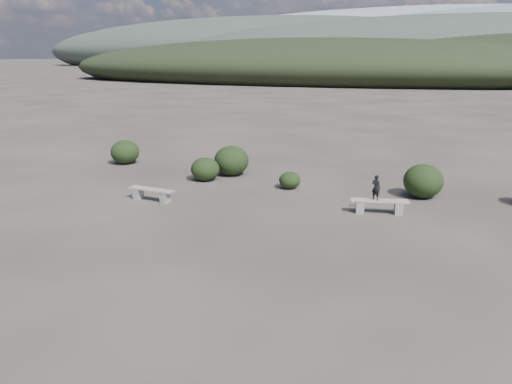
% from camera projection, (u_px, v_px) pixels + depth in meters
% --- Properties ---
extents(ground, '(1200.00, 1200.00, 0.00)m').
position_uv_depth(ground, '(187.00, 264.00, 12.99)').
color(ground, '#312B26').
rests_on(ground, ground).
extents(bench_left, '(1.87, 0.49, 0.46)m').
position_uv_depth(bench_left, '(151.00, 193.00, 18.54)').
color(bench_left, slate).
rests_on(bench_left, ground).
extents(bench_right, '(1.98, 0.89, 0.49)m').
position_uv_depth(bench_right, '(379.00, 205.00, 17.03)').
color(bench_right, slate).
rests_on(bench_right, ground).
extents(seated_person, '(0.37, 0.30, 0.87)m').
position_uv_depth(seated_person, '(376.00, 187.00, 16.88)').
color(seated_person, black).
rests_on(seated_person, bench_right).
extents(shrub_a, '(1.23, 1.23, 1.01)m').
position_uv_depth(shrub_a, '(205.00, 169.00, 21.50)').
color(shrub_a, black).
rests_on(shrub_a, ground).
extents(shrub_b, '(1.57, 1.57, 1.34)m').
position_uv_depth(shrub_b, '(231.00, 161.00, 22.41)').
color(shrub_b, black).
rests_on(shrub_b, ground).
extents(shrub_c, '(0.87, 0.87, 0.70)m').
position_uv_depth(shrub_c, '(290.00, 180.00, 20.23)').
color(shrub_c, black).
rests_on(shrub_c, ground).
extents(shrub_d, '(1.48, 1.48, 1.29)m').
position_uv_depth(shrub_d, '(423.00, 181.00, 18.88)').
color(shrub_d, black).
rests_on(shrub_d, ground).
extents(shrub_f, '(1.40, 1.40, 1.19)m').
position_uv_depth(shrub_f, '(125.00, 152.00, 24.83)').
color(shrub_f, black).
rests_on(shrub_f, ground).
extents(mountain_ridges, '(500.00, 400.00, 56.00)m').
position_uv_depth(mountain_ridges, '(446.00, 46.00, 315.19)').
color(mountain_ridges, black).
rests_on(mountain_ridges, ground).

